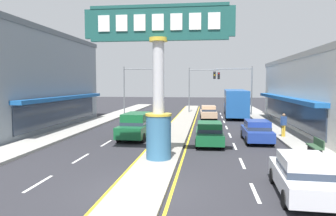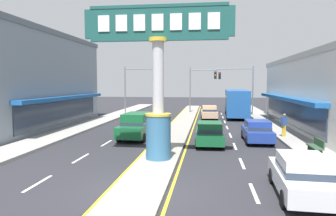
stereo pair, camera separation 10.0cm
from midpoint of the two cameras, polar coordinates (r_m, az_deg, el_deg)
ground_plane at (r=12.47m, az=-5.32°, el=-14.76°), size 160.00×160.00×0.00m
median_strip at (r=29.88m, az=2.10°, el=-3.25°), size 2.06×52.00×0.14m
sidewalk_left at (r=30.06m, az=-15.47°, el=-3.33°), size 2.57×60.00×0.18m
sidewalk_right at (r=28.51m, az=19.92°, el=-3.86°), size 2.57×60.00×0.18m
lane_markings at (r=28.55m, az=1.86°, el=-3.75°), size 8.80×52.00×0.01m
district_sign at (r=16.37m, az=-1.91°, el=4.73°), size 7.72×1.37×7.95m
storefront_left at (r=31.91m, az=-25.04°, el=4.48°), size 8.70×18.45×8.65m
traffic_light_left_side at (r=40.31m, az=-5.60°, el=4.70°), size 4.86×0.46×6.20m
traffic_light_right_side at (r=40.35m, az=12.37°, el=4.61°), size 4.86×0.46×6.20m
traffic_light_median_far at (r=43.14m, az=5.78°, el=4.61°), size 4.20×0.46×6.20m
bus_near_right_lane at (r=39.81m, az=11.99°, el=1.20°), size 2.91×11.28×3.26m
sedan_far_right_lane at (r=36.46m, az=7.23°, el=-0.74°), size 1.99×4.38×1.53m
sedan_near_left_lane at (r=22.92m, az=15.62°, el=-3.99°), size 1.85×4.31×1.53m
sedan_mid_left_lane at (r=21.24m, az=7.34°, el=-4.52°), size 1.91×4.34×1.53m
suv_far_left_oncoming at (r=23.47m, az=-5.88°, el=-3.16°), size 2.10×4.67×1.90m
sedan_kerb_right at (r=12.64m, az=22.96°, el=-11.10°), size 2.00×4.38×1.53m
street_bench at (r=19.30m, az=25.03°, el=-6.25°), size 0.48×1.60×0.88m
pedestrian_near_kerb at (r=24.66m, az=20.04°, el=-2.65°), size 0.46×0.39×1.71m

